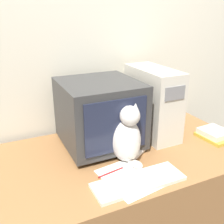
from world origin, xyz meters
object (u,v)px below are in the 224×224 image
Objects in this scene: computer_tower at (152,102)px; pen at (111,172)px; crt_monitor at (100,113)px; keyboard at (139,181)px; cat at (127,138)px; book_stack at (214,134)px.

computer_tower is 2.92× the size of pen.
crt_monitor reaches higher than keyboard.
crt_monitor is at bearing 93.61° from cat.
crt_monitor is 0.48m from keyboard.
crt_monitor is 0.76m from book_stack.
crt_monitor reaches higher than book_stack.
keyboard is 1.36× the size of cat.
keyboard is at bearing -128.67° from computer_tower.
cat is (-0.31, -0.24, -0.08)m from computer_tower.
keyboard is 3.00× the size of pen.
crt_monitor is at bearing 91.76° from keyboard.
book_stack is (0.70, -0.24, -0.18)m from crt_monitor.
crt_monitor is at bearing -179.80° from computer_tower.
computer_tower is at bearing 35.36° from pen.
cat reaches higher than book_stack.
cat is at bearing 77.52° from keyboard.
computer_tower is 0.97× the size of keyboard.
cat is 1.56× the size of book_stack.
crt_monitor is 0.37m from computer_tower.
cat is at bearing -76.08° from crt_monitor.
keyboard is at bearing -88.24° from crt_monitor.
computer_tower is 0.45m from book_stack.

